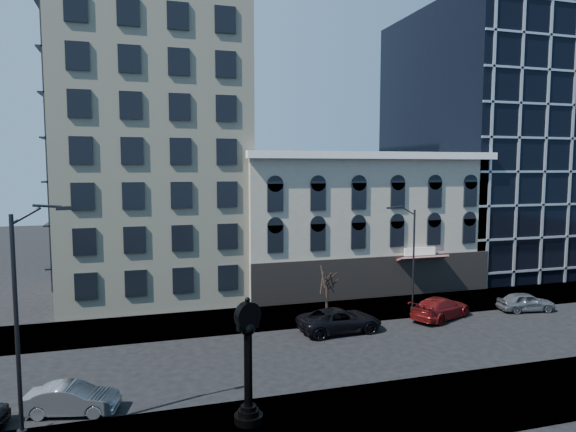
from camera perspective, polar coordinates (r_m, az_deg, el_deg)
name	(u,v)px	position (r m, az deg, el deg)	size (l,w,h in m)	color
ground	(275,359)	(31.24, -1.48, -15.56)	(160.00, 160.00, 0.00)	black
sidewalk_far	(247,319)	(38.60, -4.63, -11.35)	(160.00, 6.00, 0.12)	gray
sidewalk_near	(322,422)	(24.25, 3.81, -21.91)	(160.00, 6.00, 0.12)	gray
cream_tower	(150,73)	(47.78, -15.09, 15.04)	(15.90, 15.40, 42.50)	beige
victorian_row	(354,223)	(48.49, 7.36, -0.76)	(22.60, 11.19, 12.50)	#A89E8A
glass_office	(500,142)	(63.10, 22.52, 7.57)	(20.00, 20.15, 28.00)	black
street_clock	(248,366)	(23.11, -4.45, -16.31)	(1.26, 1.26, 5.56)	black
street_lamp_near	(34,260)	(22.96, -26.43, -4.37)	(2.52, 0.71, 9.79)	black
street_lamp_far	(406,231)	(39.87, 13.01, -1.59)	(2.13, 0.69, 8.34)	black
bare_tree_far	(327,276)	(37.65, 4.36, -6.63)	(2.49, 2.49, 4.27)	black
car_near_b	(72,399)	(26.65, -22.90, -18.24)	(1.44, 4.14, 1.36)	#595B60
car_far_a	(340,320)	(35.80, 5.76, -11.46)	(2.68, 5.80, 1.61)	black
car_far_b	(441,308)	(40.24, 16.59, -9.76)	(2.24, 5.52, 1.60)	maroon
car_far_c	(526,302)	(44.61, 24.90, -8.64)	(1.74, 4.31, 1.47)	#595B60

